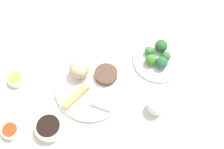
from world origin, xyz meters
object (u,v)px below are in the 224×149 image
at_px(soy_sauce_bowl, 49,128).
at_px(sauce_ramekin_sweet_and_sour, 11,131).
at_px(broccoli_plate, 159,60).
at_px(main_plate, 91,88).
at_px(sauce_ramekin_hot_mustard, 16,81).
at_px(teacup, 157,105).

distance_m(soy_sauce_bowl, sauce_ramekin_sweet_and_sour, 0.13).
xyz_separation_m(broccoli_plate, sauce_ramekin_sweet_and_sour, (0.51, 0.34, 0.01)).
bearing_deg(main_plate, sauce_ramekin_sweet_and_sour, 36.68).
relative_size(broccoli_plate, sauce_ramekin_sweet_and_sour, 3.29).
distance_m(main_plate, broccoli_plate, 0.29).
relative_size(sauce_ramekin_hot_mustard, sauce_ramekin_sweet_and_sour, 1.00).
height_order(sauce_ramekin_hot_mustard, teacup, teacup).
distance_m(sauce_ramekin_sweet_and_sour, teacup, 0.52).
distance_m(sauce_ramekin_hot_mustard, teacup, 0.54).
relative_size(main_plate, teacup, 4.33).
distance_m(broccoli_plate, teacup, 0.21).
height_order(sauce_ramekin_hot_mustard, sauce_ramekin_sweet_and_sour, same).
xyz_separation_m(soy_sauce_bowl, teacup, (-0.37, -0.11, 0.01)).
bearing_deg(sauce_ramekin_hot_mustard, teacup, 173.53).
height_order(broccoli_plate, soy_sauce_bowl, soy_sauce_bowl).
bearing_deg(sauce_ramekin_hot_mustard, soy_sauce_bowl, 133.32).
height_order(main_plate, teacup, teacup).
bearing_deg(broccoli_plate, soy_sauce_bowl, 40.12).
bearing_deg(sauce_ramekin_sweet_and_sour, broccoli_plate, -146.37).
xyz_separation_m(broccoli_plate, teacup, (0.01, 0.21, 0.02)).
bearing_deg(teacup, sauce_ramekin_hot_mustard, -6.47).
xyz_separation_m(main_plate, broccoli_plate, (-0.25, -0.15, -0.00)).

